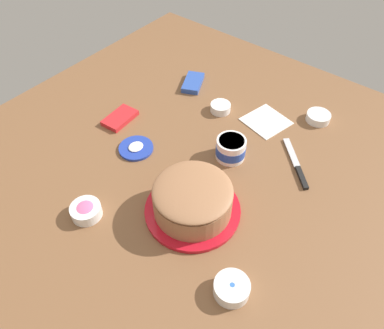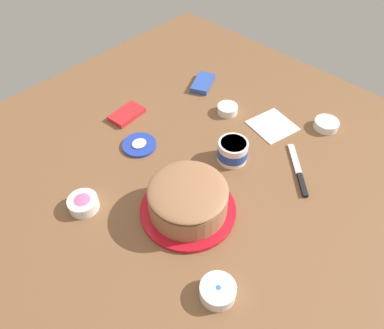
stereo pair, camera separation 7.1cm
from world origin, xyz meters
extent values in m
plane|color=brown|center=(0.00, 0.00, 0.00)|extent=(1.54, 1.54, 0.00)
cylinder|color=red|center=(-0.20, -0.16, 0.01)|extent=(0.30, 0.30, 0.01)
cylinder|color=#DBB77A|center=(-0.20, -0.16, 0.05)|extent=(0.22, 0.22, 0.07)
cylinder|color=#9E6B47|center=(-0.20, -0.16, 0.05)|extent=(0.24, 0.24, 0.08)
ellipsoid|color=#9E6B47|center=(-0.20, -0.16, 0.10)|extent=(0.24, 0.24, 0.03)
cylinder|color=white|center=(0.07, -0.12, 0.04)|extent=(0.10, 0.10, 0.08)
cylinder|color=#2347B2|center=(0.07, -0.12, 0.04)|extent=(0.10, 0.10, 0.04)
cylinder|color=#9E6B47|center=(0.07, -0.12, 0.07)|extent=(0.09, 0.09, 0.01)
cylinder|color=#233DAD|center=(-0.11, 0.17, 0.01)|extent=(0.12, 0.12, 0.01)
ellipsoid|color=white|center=(-0.11, 0.17, 0.01)|extent=(0.06, 0.05, 0.01)
cube|color=silver|center=(0.22, -0.28, 0.01)|extent=(0.11, 0.11, 0.00)
cube|color=black|center=(0.13, -0.36, 0.01)|extent=(0.08, 0.08, 0.01)
cylinder|color=white|center=(0.44, -0.27, 0.02)|extent=(0.09, 0.09, 0.03)
cylinder|color=orange|center=(0.44, -0.27, 0.01)|extent=(0.08, 0.08, 0.01)
ellipsoid|color=orange|center=(0.44, -0.27, 0.02)|extent=(0.06, 0.06, 0.02)
cylinder|color=white|center=(-0.33, -0.40, 0.02)|extent=(0.10, 0.10, 0.04)
cylinder|color=blue|center=(-0.33, -0.40, 0.02)|extent=(0.08, 0.08, 0.01)
ellipsoid|color=blue|center=(-0.33, -0.40, 0.03)|extent=(0.07, 0.07, 0.02)
cylinder|color=white|center=(-0.41, 0.08, 0.02)|extent=(0.09, 0.09, 0.04)
cylinder|color=pink|center=(-0.41, 0.08, 0.03)|extent=(0.08, 0.08, 0.01)
ellipsoid|color=pink|center=(-0.41, 0.08, 0.03)|extent=(0.07, 0.07, 0.02)
cylinder|color=white|center=(0.25, 0.06, 0.02)|extent=(0.08, 0.08, 0.03)
cylinder|color=#B251C6|center=(0.25, 0.06, 0.01)|extent=(0.07, 0.07, 0.01)
ellipsoid|color=#B251C6|center=(0.25, 0.06, 0.02)|extent=(0.06, 0.06, 0.02)
cube|color=red|center=(-0.03, 0.33, 0.01)|extent=(0.14, 0.09, 0.02)
cube|color=#2D51B2|center=(0.32, 0.25, 0.01)|extent=(0.15, 0.12, 0.02)
cube|color=white|center=(0.31, -0.12, 0.00)|extent=(0.18, 0.18, 0.01)
camera|label=1|loc=(-0.72, -0.58, 0.95)|focal=34.94mm
camera|label=2|loc=(-0.67, -0.63, 0.95)|focal=34.94mm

